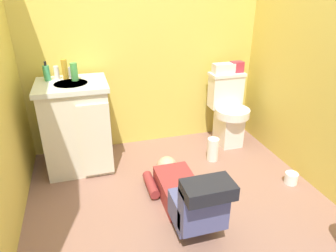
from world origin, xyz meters
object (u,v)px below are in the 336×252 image
vanity_cabinet (77,126)px  person_plumber (186,194)px  faucet (70,73)px  bottle_white (57,73)px  tissue_box (224,68)px  toilet (228,110)px  bottle_green (74,72)px  paper_towel_roll (213,149)px  bottle_amber (65,69)px  toiletry_bag (237,67)px  soap_dispenser (47,73)px  toilet_paper_roll (291,178)px

vanity_cabinet → person_plumber: bearing=-51.6°
faucet → bottle_white: bottle_white is taller
person_plumber → tissue_box: tissue_box is taller
bottle_white → vanity_cabinet: bearing=-50.4°
toilet → bottle_green: bearing=-179.9°
faucet → toilet: bearing=-3.1°
vanity_cabinet → toilet: bearing=2.3°
paper_towel_roll → toilet: bearing=46.8°
bottle_green → paper_towel_roll: bearing=-14.8°
bottle_amber → toiletry_bag: bearing=0.6°
person_plumber → soap_dispenser: 1.56m
person_plumber → paper_towel_roll: (0.51, 0.66, -0.06)m
vanity_cabinet → soap_dispenser: soap_dispenser is taller
paper_towel_roll → soap_dispenser: bearing=165.0°
faucet → bottle_amber: 0.05m
person_plumber → soap_dispenser: bearing=131.5°
bottle_amber → bottle_green: size_ratio=1.12×
faucet → paper_towel_roll: faucet is taller
vanity_cabinet → bottle_white: bearing=129.6°
toilet → bottle_green: 1.59m
vanity_cabinet → tissue_box: 1.55m
bottle_amber → bottle_green: bearing=-44.2°
faucet → toilet_paper_roll: (1.74, -0.96, -0.82)m
bottle_white → bottle_green: bottle_green is taller
toilet → paper_towel_roll: bearing=-133.2°
bottle_green → paper_towel_roll: (1.20, -0.32, -0.78)m
tissue_box → bottle_white: size_ratio=1.86×
person_plumber → bottle_white: bearing=128.6°
toilet → bottle_green: (-1.50, -0.00, 0.53)m
toilet → toiletry_bag: bearing=40.8°
toilet → paper_towel_roll: 0.51m
faucet → bottle_green: (0.04, -0.09, 0.03)m
tissue_box → bottle_white: (-1.61, -0.02, 0.08)m
person_plumber → bottle_amber: size_ratio=6.21×
toilet → faucet: bearing=176.9°
person_plumber → soap_dispenser: soap_dispenser is taller
tissue_box → soap_dispenser: 1.69m
faucet → toilet_paper_roll: 2.15m
toilet → faucet: faucet is taller
paper_towel_roll → faucet: bearing=162.0°
tissue_box → bottle_green: (-1.46, -0.09, 0.10)m
person_plumber → bottle_green: 1.39m
vanity_cabinet → person_plumber: (0.72, -0.91, -0.24)m
bottle_white → toilet_paper_roll: bottle_white is taller
toiletry_bag → toilet: bearing=-139.2°
bottle_white → bottle_green: size_ratio=0.77×
bottle_amber → bottle_green: 0.11m
toilet → person_plumber: (-0.81, -0.97, -0.19)m
bottle_green → toilet_paper_roll: 2.09m
tissue_box → toilet: bearing=-63.6°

